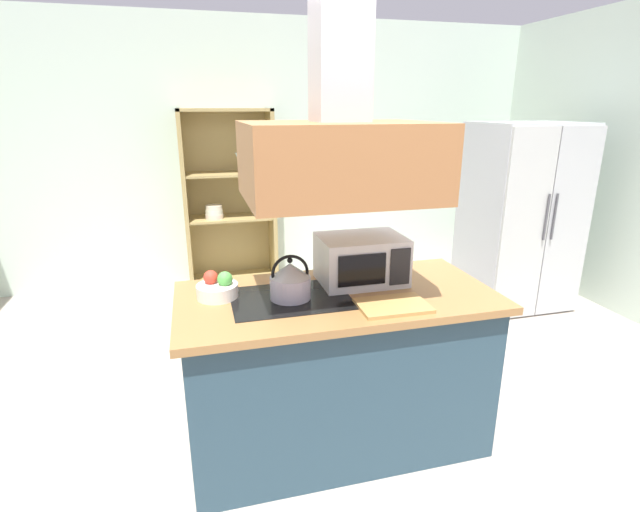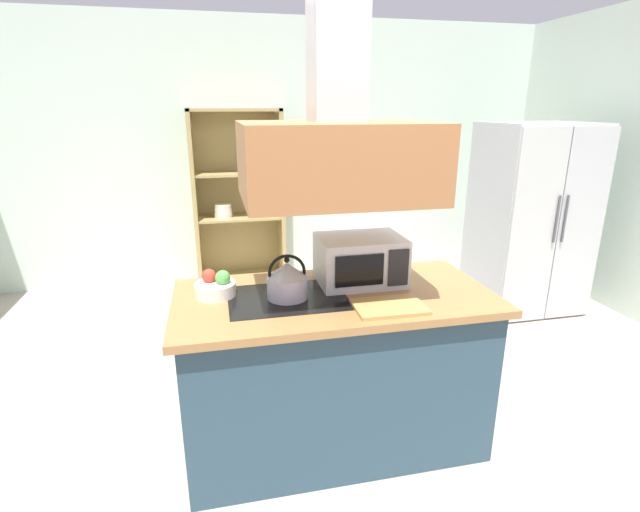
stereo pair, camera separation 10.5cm
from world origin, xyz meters
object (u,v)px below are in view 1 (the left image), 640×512
at_px(kettle, 290,281).
at_px(fruit_bowl, 218,288).
at_px(cutting_board, 393,305).
at_px(dish_cabinet, 229,209).
at_px(microwave, 361,259).
at_px(refrigerator, 520,217).

height_order(kettle, fruit_bowl, kettle).
distance_m(cutting_board, fruit_bowl, 0.89).
bearing_deg(dish_cabinet, microwave, -78.63).
bearing_deg(fruit_bowl, refrigerator, 26.01).
xyz_separation_m(kettle, cutting_board, (0.46, -0.24, -0.09)).
relative_size(refrigerator, kettle, 7.38).
xyz_separation_m(refrigerator, dish_cabinet, (-2.57, 1.24, -0.04)).
height_order(cutting_board, microwave, microwave).
height_order(dish_cabinet, cutting_board, dish_cabinet).
bearing_deg(fruit_bowl, dish_cabinet, 84.34).
xyz_separation_m(microwave, fruit_bowl, (-0.78, -0.03, -0.08)).
bearing_deg(cutting_board, fruit_bowl, 156.82).
xyz_separation_m(refrigerator, fruit_bowl, (-2.83, -1.38, 0.10)).
bearing_deg(refrigerator, dish_cabinet, 154.22).
bearing_deg(refrigerator, kettle, -148.88).
relative_size(refrigerator, dish_cabinet, 0.94).
distance_m(cutting_board, microwave, 0.40).
relative_size(kettle, fruit_bowl, 1.10).
relative_size(kettle, cutting_board, 0.68).
bearing_deg(dish_cabinet, fruit_bowl, -95.66).
relative_size(kettle, microwave, 0.50).
distance_m(dish_cabinet, fruit_bowl, 2.64).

